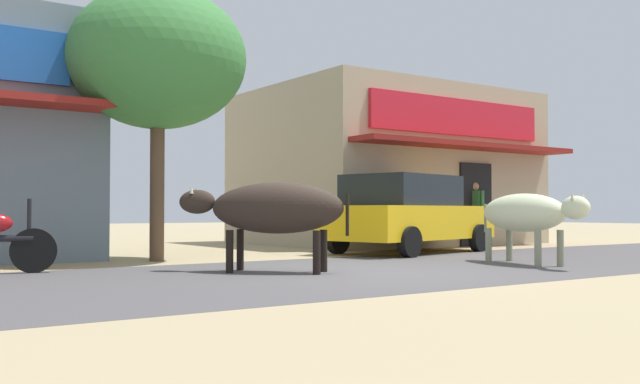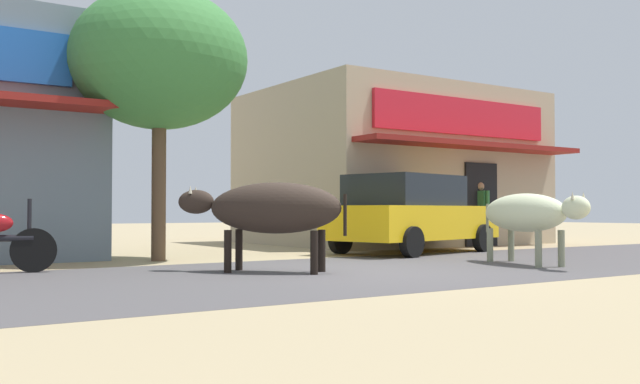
% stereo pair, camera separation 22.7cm
% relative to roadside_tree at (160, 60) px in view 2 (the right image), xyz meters
% --- Properties ---
extents(ground, '(80.00, 80.00, 0.00)m').
position_rel_roadside_tree_xyz_m(ground, '(1.64, -3.65, -3.61)').
color(ground, tan).
extents(asphalt_road, '(72.00, 5.30, 0.00)m').
position_rel_roadside_tree_xyz_m(asphalt_road, '(1.64, -3.65, -3.61)').
color(asphalt_road, '#4F4C4D').
rests_on(asphalt_road, ground).
extents(storefront_right_club, '(7.07, 6.59, 4.13)m').
position_rel_roadside_tree_xyz_m(storefront_right_club, '(8.01, 3.29, -1.54)').
color(storefront_right_club, tan).
rests_on(storefront_right_club, ground).
extents(roadside_tree, '(3.16, 3.16, 4.89)m').
position_rel_roadside_tree_xyz_m(roadside_tree, '(0.00, 0.00, 0.00)').
color(roadside_tree, brown).
rests_on(roadside_tree, ground).
extents(parked_hatchback_car, '(4.40, 2.72, 1.64)m').
position_rel_roadside_tree_xyz_m(parked_hatchback_car, '(5.32, -0.70, -2.77)').
color(parked_hatchback_car, yellow).
rests_on(parked_hatchback_car, ground).
extents(cow_near_brown, '(2.07, 2.15, 1.31)m').
position_rel_roadside_tree_xyz_m(cow_near_brown, '(0.52, -3.15, -2.68)').
color(cow_near_brown, '#30251E').
rests_on(cow_near_brown, ground).
extents(cow_far_dark, '(1.11, 2.66, 1.19)m').
position_rel_roadside_tree_xyz_m(cow_far_dark, '(4.78, -4.24, -2.76)').
color(cow_far_dark, beige).
rests_on(cow_far_dark, ground).
extents(pedestrian_by_shop, '(0.33, 0.61, 1.62)m').
position_rel_roadside_tree_xyz_m(pedestrian_by_shop, '(8.59, 0.45, -2.66)').
color(pedestrian_by_shop, '#262633').
rests_on(pedestrian_by_shop, ground).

